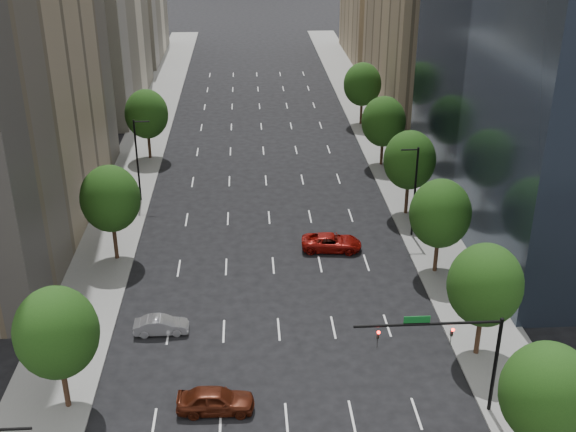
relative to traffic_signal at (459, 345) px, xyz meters
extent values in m
cube|color=slate|center=(-26.03, 30.00, -5.10)|extent=(6.00, 200.00, 0.15)
cube|color=slate|center=(4.97, 30.00, -5.10)|extent=(6.00, 200.00, 0.15)
cube|color=beige|center=(-35.53, 106.00, 3.83)|extent=(14.00, 26.00, 18.00)
cube|color=#8C7759|center=(14.47, 70.00, 9.83)|extent=(14.00, 30.00, 30.00)
cube|color=#8C7759|center=(14.47, 103.00, 2.83)|extent=(14.00, 26.00, 16.00)
ellipsoid|color=#15350E|center=(3.47, -5.00, 0.23)|extent=(5.20, 5.20, 5.98)
cylinder|color=#382316|center=(3.47, 6.00, -3.17)|extent=(0.36, 0.36, 4.00)
ellipsoid|color=#15350E|center=(3.47, 6.00, 0.59)|extent=(5.20, 5.20, 5.98)
cylinder|color=#382316|center=(3.47, 18.00, -3.22)|extent=(0.36, 0.36, 3.90)
ellipsoid|color=#15350E|center=(3.47, 18.00, 0.44)|extent=(5.20, 5.20, 5.98)
cylinder|color=#382316|center=(3.47, 30.00, -3.12)|extent=(0.36, 0.36, 4.10)
ellipsoid|color=#15350E|center=(3.47, 30.00, 0.73)|extent=(5.20, 5.20, 5.98)
cylinder|color=#382316|center=(3.47, 44.00, -3.27)|extent=(0.36, 0.36, 3.80)
ellipsoid|color=#15350E|center=(3.47, 44.00, 0.30)|extent=(5.20, 5.20, 5.98)
cylinder|color=#382316|center=(3.47, 60.00, -3.17)|extent=(0.36, 0.36, 4.00)
ellipsoid|color=#15350E|center=(3.47, 60.00, 0.59)|extent=(5.20, 5.20, 5.98)
cylinder|color=#382316|center=(-24.53, 2.00, -3.17)|extent=(0.36, 0.36, 4.00)
ellipsoid|color=#15350E|center=(-24.53, 2.00, 0.59)|extent=(5.20, 5.20, 5.98)
cylinder|color=#382316|center=(-24.53, 22.00, -3.10)|extent=(0.36, 0.36, 4.15)
ellipsoid|color=#15350E|center=(-24.53, 22.00, 0.80)|extent=(5.20, 5.20, 5.98)
cylinder|color=#382316|center=(-24.53, 48.00, -3.20)|extent=(0.36, 0.36, 3.95)
ellipsoid|color=#15350E|center=(-24.53, 48.00, 0.52)|extent=(5.20, 5.20, 5.98)
cylinder|color=black|center=(2.97, 25.00, -0.67)|extent=(0.20, 0.20, 9.00)
cylinder|color=black|center=(2.17, 25.00, 3.63)|extent=(1.60, 0.14, 0.14)
cylinder|color=black|center=(-23.23, -10.00, 3.63)|extent=(1.60, 0.14, 0.14)
cylinder|color=black|center=(-24.03, 35.00, -0.67)|extent=(0.20, 0.20, 9.00)
cylinder|color=black|center=(-23.23, 35.00, 3.63)|extent=(1.60, 0.14, 0.14)
cylinder|color=black|center=(2.47, 0.00, -1.67)|extent=(0.24, 0.24, 7.00)
cylinder|color=black|center=(-2.03, 0.00, 1.63)|extent=(9.00, 0.18, 0.18)
imported|color=black|center=(-0.53, 0.00, 1.08)|extent=(0.18, 0.22, 1.10)
imported|color=black|center=(-5.03, 0.00, 1.08)|extent=(0.18, 0.22, 1.10)
sphere|color=#FF0C07|center=(-0.53, -0.18, 1.28)|extent=(0.20, 0.20, 0.20)
sphere|color=#FF0C07|center=(-5.03, -0.18, 1.28)|extent=(0.20, 0.20, 0.20)
cube|color=#0C591E|center=(-2.73, 0.00, 1.98)|extent=(1.60, 0.06, 0.45)
imported|color=#48190C|center=(-15.00, 1.08, -4.33)|extent=(5.03, 2.17, 1.69)
imported|color=gray|center=(-19.35, 10.08, -4.50)|extent=(4.11, 1.52, 1.34)
imported|color=maroon|center=(-5.03, 22.68, -4.41)|extent=(5.74, 3.05, 1.53)
camera|label=1|loc=(-12.57, -35.10, 25.47)|focal=44.27mm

